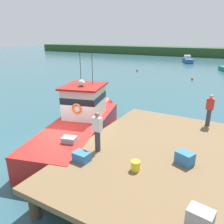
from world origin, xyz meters
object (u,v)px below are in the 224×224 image
object	(u,v)px
bait_bucket	(135,166)
crate_single_far	(185,158)
crate_single_by_cleat	(82,157)
main_fishing_boat	(81,123)
deckhand_further_back	(209,109)
mooring_buoy_outer	(192,79)
moored_boat_far_left	(187,60)
crate_stack_near_edge	(200,218)
mooring_buoy_spare_mooring	(137,70)
deckhand_by_the_boat	(97,131)

from	to	relation	value
bait_bucket	crate_single_far	bearing A→B (deg)	42.61
crate_single_by_cleat	main_fishing_boat	bearing A→B (deg)	127.30
deckhand_further_back	mooring_buoy_outer	bearing A→B (deg)	102.47
moored_boat_far_left	main_fishing_boat	bearing A→B (deg)	-85.91
crate_single_far	mooring_buoy_outer	world-z (taller)	crate_single_far
crate_single_by_cleat	bait_bucket	size ratio (longest dim) A/B	1.76
crate_single_far	crate_single_by_cleat	size ratio (longest dim) A/B	1.00
crate_stack_near_edge	mooring_buoy_spare_mooring	bearing A→B (deg)	115.86
mooring_buoy_spare_mooring	crate_single_far	bearing A→B (deg)	-63.53
main_fishing_boat	crate_single_far	distance (m)	6.25
main_fishing_boat	crate_stack_near_edge	size ratio (longest dim) A/B	16.55
main_fishing_boat	moored_boat_far_left	distance (m)	42.68
mooring_buoy_spare_mooring	moored_boat_far_left	bearing A→B (deg)	75.41
main_fishing_boat	mooring_buoy_spare_mooring	bearing A→B (deg)	106.55
main_fishing_boat	crate_single_by_cleat	xyz separation A→B (m)	(2.63, -3.45, 0.36)
deckhand_by_the_boat	deckhand_further_back	xyz separation A→B (m)	(3.47, 5.06, 0.00)
crate_single_by_cleat	mooring_buoy_spare_mooring	bearing A→B (deg)	109.43
crate_stack_near_edge	deckhand_further_back	xyz separation A→B (m)	(-0.74, 7.03, 0.63)
deckhand_by_the_boat	crate_stack_near_edge	bearing A→B (deg)	-25.15
crate_single_by_cleat	deckhand_further_back	distance (m)	7.01
crate_single_far	main_fishing_boat	bearing A→B (deg)	163.44
bait_bucket	main_fishing_boat	bearing A→B (deg)	146.55
deckhand_by_the_boat	crate_single_far	bearing A→B (deg)	12.67
deckhand_by_the_boat	moored_boat_far_left	size ratio (longest dim) A/B	0.27
crate_single_far	crate_single_by_cleat	distance (m)	3.74
deckhand_by_the_boat	mooring_buoy_outer	world-z (taller)	deckhand_by_the_boat
crate_single_by_cleat	crate_stack_near_edge	bearing A→B (deg)	-13.53
crate_single_far	mooring_buoy_outer	xyz separation A→B (m)	(-4.04, 23.56, -1.26)
moored_boat_far_left	deckhand_by_the_boat	bearing A→B (deg)	-82.70
bait_bucket	mooring_buoy_spare_mooring	xyz separation A→B (m)	(-12.13, 28.39, -1.20)
moored_boat_far_left	deckhand_further_back	bearing A→B (deg)	-77.00
crate_single_by_cleat	deckhand_by_the_boat	bearing A→B (deg)	83.92
mooring_buoy_outer	crate_stack_near_edge	bearing A→B (deg)	-79.24
main_fishing_boat	deckhand_by_the_boat	distance (m)	3.85
crate_single_by_cleat	moored_boat_far_left	bearing A→B (deg)	97.03
main_fishing_boat	deckhand_further_back	world-z (taller)	main_fishing_boat
crate_single_far	bait_bucket	distance (m)	1.87
crate_single_by_cleat	moored_boat_far_left	world-z (taller)	moored_boat_far_left
crate_single_far	moored_boat_far_left	world-z (taller)	crate_single_far
crate_single_by_cleat	deckhand_further_back	xyz separation A→B (m)	(3.57, 5.99, 0.69)
crate_single_by_cleat	mooring_buoy_spare_mooring	world-z (taller)	crate_single_by_cleat
moored_boat_far_left	crate_stack_near_edge	bearing A→B (deg)	-78.03
crate_stack_near_edge	mooring_buoy_outer	xyz separation A→B (m)	(-4.99, 26.26, -1.27)
crate_stack_near_edge	mooring_buoy_spare_mooring	distance (m)	33.17
deckhand_further_back	moored_boat_far_left	xyz separation A→B (m)	(-9.24, 40.03, -1.53)
crate_single_far	deckhand_by_the_boat	world-z (taller)	deckhand_by_the_boat
crate_single_far	mooring_buoy_spare_mooring	xyz separation A→B (m)	(-13.51, 27.12, -1.25)
moored_boat_far_left	mooring_buoy_spare_mooring	xyz separation A→B (m)	(-4.48, -17.23, -0.36)
crate_single_far	bait_bucket	bearing A→B (deg)	-137.39
bait_bucket	deckhand_by_the_boat	size ratio (longest dim) A/B	0.21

